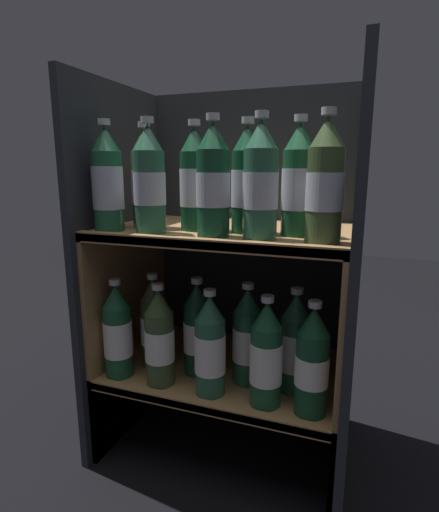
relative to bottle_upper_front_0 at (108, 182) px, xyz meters
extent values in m
plane|color=black|center=(0.25, -0.06, -0.73)|extent=(6.00, 6.00, 0.00)
cube|color=#23262B|center=(0.25, 0.35, -0.24)|extent=(0.65, 0.02, 0.98)
cube|color=#23262B|center=(-0.06, 0.14, -0.24)|extent=(0.02, 0.45, 0.98)
cube|color=#23262B|center=(0.57, 0.14, -0.24)|extent=(0.02, 0.45, 0.98)
cube|color=#9E7547|center=(0.25, 0.14, -0.50)|extent=(0.61, 0.41, 0.02)
cube|color=#9E7547|center=(0.25, -0.05, -0.50)|extent=(0.61, 0.02, 0.03)
cube|color=#9E7547|center=(-0.05, 0.14, -0.62)|extent=(0.01, 0.41, 0.22)
cube|color=#9E7547|center=(0.55, 0.14, -0.62)|extent=(0.01, 0.41, 0.22)
cube|color=#9E7547|center=(0.25, 0.14, -0.12)|extent=(0.61, 0.41, 0.02)
cube|color=#9E7547|center=(0.25, -0.05, -0.12)|extent=(0.61, 0.02, 0.03)
cube|color=#9E7547|center=(-0.05, 0.14, -0.43)|extent=(0.01, 0.41, 0.60)
cube|color=#9E7547|center=(0.55, 0.14, -0.43)|extent=(0.01, 0.41, 0.60)
cylinder|color=#1E5638|center=(0.00, 0.00, -0.02)|extent=(0.07, 0.07, 0.18)
cylinder|color=#ADB2C1|center=(0.00, 0.00, -0.01)|extent=(0.07, 0.07, 0.10)
cone|color=#1E5638|center=(0.00, 0.00, 0.10)|extent=(0.07, 0.07, 0.06)
cylinder|color=#B7B7BC|center=(0.00, 0.00, 0.14)|extent=(0.03, 0.03, 0.01)
cylinder|color=#285B42|center=(0.11, 0.00, -0.02)|extent=(0.07, 0.07, 0.18)
cylinder|color=#ADB2C1|center=(0.11, 0.00, -0.01)|extent=(0.07, 0.07, 0.07)
cone|color=#285B42|center=(0.11, 0.00, 0.10)|extent=(0.07, 0.07, 0.06)
cylinder|color=#B7B7BC|center=(0.11, 0.00, 0.14)|extent=(0.03, 0.03, 0.01)
cylinder|color=#144228|center=(0.27, 0.00, -0.02)|extent=(0.07, 0.07, 0.18)
cylinder|color=#ADB2C1|center=(0.27, 0.00, -0.01)|extent=(0.07, 0.07, 0.07)
cone|color=#144228|center=(0.27, 0.00, 0.10)|extent=(0.07, 0.07, 0.06)
cylinder|color=#B7B7BC|center=(0.27, 0.00, 0.14)|extent=(0.03, 0.03, 0.01)
cylinder|color=#285B42|center=(0.37, 0.00, -0.02)|extent=(0.07, 0.07, 0.18)
cylinder|color=#ADB2C1|center=(0.37, 0.00, -0.01)|extent=(0.07, 0.07, 0.07)
cone|color=#285B42|center=(0.37, 0.00, 0.10)|extent=(0.07, 0.07, 0.06)
cylinder|color=#B7B7BC|center=(0.37, 0.00, 0.14)|extent=(0.03, 0.03, 0.01)
cylinder|color=#384C28|center=(0.50, 0.00, -0.02)|extent=(0.07, 0.07, 0.18)
cylinder|color=#ADB2C1|center=(0.50, 0.00, -0.01)|extent=(0.07, 0.07, 0.07)
cone|color=#384C28|center=(0.50, 0.00, 0.10)|extent=(0.07, 0.07, 0.06)
cylinder|color=#B7B7BC|center=(0.50, 0.00, 0.14)|extent=(0.03, 0.03, 0.01)
cylinder|color=#384C28|center=(0.06, 0.08, -0.02)|extent=(0.07, 0.07, 0.18)
cylinder|color=#ADB2C1|center=(0.06, 0.08, -0.01)|extent=(0.07, 0.07, 0.08)
cone|color=#384C28|center=(0.06, 0.08, 0.10)|extent=(0.07, 0.07, 0.06)
cylinder|color=#B7B7BC|center=(0.06, 0.08, 0.14)|extent=(0.03, 0.03, 0.01)
cylinder|color=#144228|center=(0.19, 0.08, -0.02)|extent=(0.07, 0.07, 0.18)
cylinder|color=#ADB2C1|center=(0.19, 0.08, -0.01)|extent=(0.07, 0.07, 0.09)
cone|color=#144228|center=(0.19, 0.08, 0.10)|extent=(0.07, 0.07, 0.06)
cylinder|color=#B7B7BC|center=(0.19, 0.08, 0.14)|extent=(0.03, 0.03, 0.01)
cylinder|color=#144228|center=(0.32, 0.08, -0.02)|extent=(0.07, 0.07, 0.18)
cylinder|color=#ADB2C1|center=(0.32, 0.08, -0.01)|extent=(0.07, 0.07, 0.08)
cone|color=#144228|center=(0.32, 0.08, 0.10)|extent=(0.07, 0.07, 0.06)
cylinder|color=#B7B7BC|center=(0.32, 0.08, 0.14)|extent=(0.03, 0.03, 0.01)
cylinder|color=#194C2D|center=(0.43, 0.08, -0.02)|extent=(0.07, 0.07, 0.18)
cylinder|color=#ADB2C1|center=(0.43, 0.08, -0.01)|extent=(0.07, 0.07, 0.09)
cone|color=#194C2D|center=(0.43, 0.08, 0.10)|extent=(0.07, 0.07, 0.06)
cylinder|color=#B7B7BC|center=(0.43, 0.08, 0.14)|extent=(0.03, 0.03, 0.01)
cylinder|color=#194C2D|center=(0.00, 0.00, -0.40)|extent=(0.07, 0.07, 0.18)
cylinder|color=white|center=(0.00, 0.00, -0.39)|extent=(0.07, 0.07, 0.09)
cone|color=#194C2D|center=(0.00, 0.00, -0.28)|extent=(0.07, 0.07, 0.06)
cylinder|color=#B7B7BC|center=(0.00, 0.00, -0.24)|extent=(0.03, 0.03, 0.01)
cylinder|color=#384C28|center=(0.12, 0.00, -0.40)|extent=(0.07, 0.07, 0.18)
cylinder|color=white|center=(0.12, 0.00, -0.39)|extent=(0.07, 0.07, 0.08)
cone|color=#384C28|center=(0.12, 0.00, -0.28)|extent=(0.07, 0.07, 0.06)
cylinder|color=#B7B7BC|center=(0.12, 0.00, -0.24)|extent=(0.03, 0.03, 0.01)
cylinder|color=#285B42|center=(0.26, 0.00, -0.40)|extent=(0.07, 0.07, 0.18)
cylinder|color=white|center=(0.26, 0.00, -0.39)|extent=(0.07, 0.07, 0.09)
cone|color=#285B42|center=(0.26, 0.00, -0.28)|extent=(0.07, 0.07, 0.06)
cylinder|color=#B7B7BC|center=(0.26, 0.00, -0.24)|extent=(0.03, 0.03, 0.01)
cylinder|color=#194C2D|center=(0.39, 0.00, -0.40)|extent=(0.07, 0.07, 0.18)
cylinder|color=white|center=(0.39, 0.00, -0.39)|extent=(0.07, 0.07, 0.09)
cone|color=#194C2D|center=(0.39, 0.00, -0.28)|extent=(0.07, 0.07, 0.06)
cylinder|color=#B7B7BC|center=(0.39, 0.00, -0.24)|extent=(0.03, 0.03, 0.01)
cylinder|color=#144228|center=(0.49, 0.00, -0.40)|extent=(0.07, 0.07, 0.18)
cylinder|color=white|center=(0.49, 0.00, -0.39)|extent=(0.07, 0.07, 0.07)
cone|color=#144228|center=(0.49, 0.00, -0.28)|extent=(0.07, 0.07, 0.06)
cylinder|color=#B7B7BC|center=(0.49, 0.00, -0.24)|extent=(0.03, 0.03, 0.01)
cylinder|color=#384C28|center=(0.06, 0.08, -0.40)|extent=(0.07, 0.07, 0.18)
cylinder|color=white|center=(0.06, 0.08, -0.39)|extent=(0.07, 0.07, 0.08)
cone|color=#384C28|center=(0.06, 0.08, -0.28)|extent=(0.07, 0.07, 0.06)
cylinder|color=#B7B7BC|center=(0.06, 0.08, -0.24)|extent=(0.03, 0.03, 0.01)
cylinder|color=#144228|center=(0.19, 0.08, -0.40)|extent=(0.07, 0.07, 0.18)
cylinder|color=white|center=(0.19, 0.08, -0.39)|extent=(0.07, 0.07, 0.08)
cone|color=#144228|center=(0.19, 0.08, -0.28)|extent=(0.07, 0.07, 0.06)
cylinder|color=#B7B7BC|center=(0.19, 0.08, -0.24)|extent=(0.03, 0.03, 0.01)
cylinder|color=#1E5638|center=(0.32, 0.08, -0.40)|extent=(0.07, 0.07, 0.18)
cylinder|color=white|center=(0.32, 0.08, -0.39)|extent=(0.07, 0.07, 0.08)
cone|color=#1E5638|center=(0.32, 0.08, -0.28)|extent=(0.07, 0.07, 0.06)
cylinder|color=#B7B7BC|center=(0.32, 0.08, -0.24)|extent=(0.03, 0.03, 0.01)
cylinder|color=#285B42|center=(0.44, 0.08, -0.40)|extent=(0.07, 0.07, 0.18)
cylinder|color=white|center=(0.44, 0.08, -0.39)|extent=(0.07, 0.07, 0.09)
cone|color=#285B42|center=(0.44, 0.08, -0.28)|extent=(0.07, 0.07, 0.06)
cylinder|color=#B7B7BC|center=(0.44, 0.08, -0.24)|extent=(0.03, 0.03, 0.01)
camera|label=1|loc=(0.57, -0.81, 0.03)|focal=28.00mm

